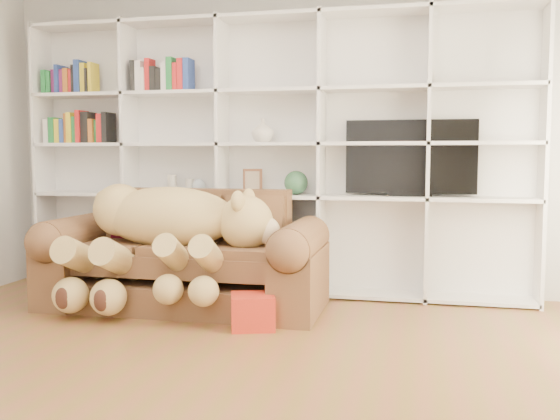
% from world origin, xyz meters
% --- Properties ---
extents(floor, '(5.00, 5.00, 0.00)m').
position_xyz_m(floor, '(0.00, 0.00, 0.00)').
color(floor, brown).
rests_on(floor, ground).
extents(wall_back, '(5.00, 0.02, 2.70)m').
position_xyz_m(wall_back, '(0.00, 2.50, 1.35)').
color(wall_back, silver).
rests_on(wall_back, floor).
extents(bookshelf, '(4.43, 0.35, 2.40)m').
position_xyz_m(bookshelf, '(-0.24, 2.36, 1.31)').
color(bookshelf, white).
rests_on(bookshelf, floor).
extents(sofa, '(2.19, 0.95, 0.92)m').
position_xyz_m(sofa, '(-0.55, 1.68, 0.35)').
color(sofa, brown).
rests_on(sofa, floor).
extents(teddy_bear, '(1.60, 0.89, 0.93)m').
position_xyz_m(teddy_bear, '(-0.64, 1.49, 0.64)').
color(teddy_bear, tan).
rests_on(teddy_bear, sofa).
extents(throw_pillow, '(0.42, 0.27, 0.42)m').
position_xyz_m(throw_pillow, '(-1.03, 1.83, 0.67)').
color(throw_pillow, '#520E1A').
rests_on(throw_pillow, sofa).
extents(gift_box, '(0.37, 0.36, 0.24)m').
position_xyz_m(gift_box, '(0.14, 1.17, 0.12)').
color(gift_box, red).
rests_on(gift_box, floor).
extents(tv, '(1.07, 0.18, 0.63)m').
position_xyz_m(tv, '(1.18, 2.35, 1.18)').
color(tv, black).
rests_on(tv, bookshelf).
extents(picture_frame, '(0.17, 0.08, 0.21)m').
position_xyz_m(picture_frame, '(-0.17, 2.30, 0.98)').
color(picture_frame, '#58321E').
rests_on(picture_frame, bookshelf).
extents(green_vase, '(0.21, 0.21, 0.21)m').
position_xyz_m(green_vase, '(0.22, 2.30, 0.97)').
color(green_vase, '#305E3C').
rests_on(green_vase, bookshelf).
extents(figurine_tall, '(0.09, 0.09, 0.16)m').
position_xyz_m(figurine_tall, '(-0.92, 2.30, 0.95)').
color(figurine_tall, beige).
rests_on(figurine_tall, bookshelf).
extents(figurine_short, '(0.09, 0.09, 0.13)m').
position_xyz_m(figurine_short, '(-0.75, 2.30, 0.93)').
color(figurine_short, beige).
rests_on(figurine_short, bookshelf).
extents(snow_globe, '(0.12, 0.12, 0.12)m').
position_xyz_m(snow_globe, '(-0.66, 2.30, 0.93)').
color(snow_globe, silver).
rests_on(snow_globe, bookshelf).
extents(shelf_vase, '(0.22, 0.22, 0.20)m').
position_xyz_m(shelf_vase, '(-0.07, 2.30, 1.42)').
color(shelf_vase, beige).
rests_on(shelf_vase, bookshelf).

